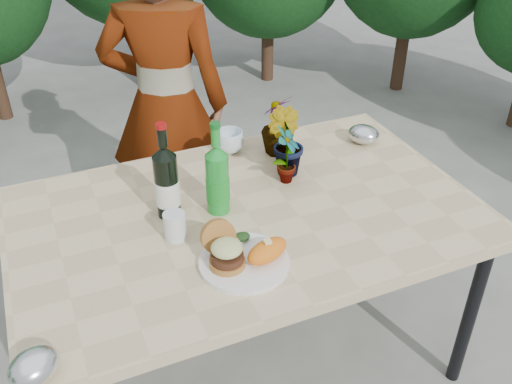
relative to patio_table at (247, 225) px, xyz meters
name	(u,v)px	position (x,y,z in m)	size (l,w,h in m)	color
ground	(248,356)	(0.00, 0.00, -0.69)	(80.00, 80.00, 0.00)	slate
patio_table	(247,225)	(0.00, 0.00, 0.00)	(1.60, 1.00, 0.75)	#D1BA8B
dinner_plate	(244,262)	(-0.11, -0.25, 0.06)	(0.28, 0.28, 0.01)	white
burger_stack	(225,250)	(-0.17, -0.23, 0.12)	(0.11, 0.16, 0.11)	#B7722D
sweet_potato	(267,251)	(-0.05, -0.27, 0.10)	(0.15, 0.08, 0.06)	orange
grilled_veg	(238,238)	(-0.10, -0.16, 0.09)	(0.08, 0.05, 0.03)	olive
wine_bottle	(167,183)	(-0.25, 0.09, 0.19)	(0.08, 0.08, 0.35)	black
sparkling_water	(217,180)	(-0.09, 0.05, 0.18)	(0.08, 0.08, 0.34)	#198C29
plastic_cup	(175,226)	(-0.27, -0.04, 0.10)	(0.07, 0.07, 0.10)	silver
seedling_left	(287,155)	(0.21, 0.12, 0.17)	(0.12, 0.08, 0.23)	#285E20
seedling_mid	(285,142)	(0.23, 0.18, 0.19)	(0.14, 0.11, 0.26)	#275C1F
seedling_right	(278,125)	(0.27, 0.33, 0.18)	(0.14, 0.14, 0.24)	#265B1F
blue_bowl	(230,141)	(0.10, 0.42, 0.10)	(0.12, 0.12, 0.09)	silver
foil_packet_left	(34,366)	(-0.74, -0.44, 0.10)	(0.13, 0.11, 0.08)	silver
foil_packet_right	(364,134)	(0.64, 0.27, 0.10)	(0.13, 0.11, 0.08)	silver
person	(166,106)	(-0.04, 0.86, 0.10)	(0.58, 0.38, 1.58)	#926049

